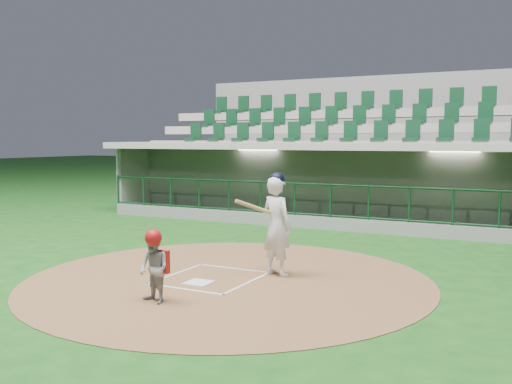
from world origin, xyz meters
TOP-DOWN VIEW (x-y plane):
  - ground at (0.00, 0.00)m, footprint 120.00×120.00m
  - dirt_circle at (0.30, -0.20)m, footprint 7.20×7.20m
  - home_plate at (0.00, -0.70)m, footprint 0.43×0.43m
  - batter_box_chalk at (0.00, -0.30)m, footprint 1.55×1.80m
  - dugout_structure at (0.21, 7.81)m, footprint 16.40×3.70m
  - seating_deck at (0.00, 10.91)m, footprint 17.00×6.72m
  - batter at (0.94, 0.46)m, footprint 0.92×0.96m
  - catcher at (0.04, -1.99)m, footprint 0.61×0.53m

SIDE VIEW (x-z plane):
  - ground at x=0.00m, z-range 0.00..0.00m
  - dirt_circle at x=0.30m, z-range 0.00..0.01m
  - batter_box_chalk at x=0.00m, z-range 0.01..0.02m
  - home_plate at x=0.00m, z-range 0.01..0.03m
  - catcher at x=0.04m, z-range 0.01..1.14m
  - batter at x=0.94m, z-range 0.01..1.90m
  - dugout_structure at x=0.21m, z-range -0.54..2.46m
  - seating_deck at x=0.00m, z-range -1.15..4.00m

